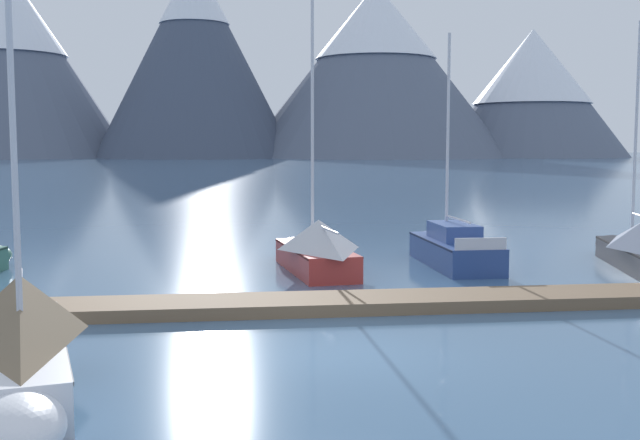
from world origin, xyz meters
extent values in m
plane|color=#426689|center=(0.00, 0.00, 0.00)|extent=(700.00, 700.00, 0.00)
cone|color=slate|center=(-81.01, 225.23, 28.66)|extent=(71.84, 71.84, 57.31)
cone|color=white|center=(-81.01, 225.23, 43.83)|extent=(35.62, 35.62, 27.06)
cone|color=#424C60|center=(-24.48, 217.88, 28.86)|extent=(58.61, 58.61, 57.72)
cone|color=slate|center=(29.52, 224.84, 26.04)|extent=(81.65, 81.65, 52.09)
cone|color=white|center=(29.52, 224.84, 40.92)|extent=(36.94, 36.94, 22.45)
cone|color=slate|center=(78.66, 226.24, 19.70)|extent=(59.24, 59.24, 39.41)
cone|color=white|center=(78.66, 226.24, 27.93)|extent=(36.39, 36.39, 23.05)
cube|color=brown|center=(0.00, 4.00, 0.15)|extent=(26.87, 3.72, 0.30)
cylinder|color=#38383D|center=(0.05, 3.22, 0.12)|extent=(25.69, 2.04, 0.24)
cylinder|color=#38383D|center=(-0.05, 4.78, 0.12)|extent=(25.69, 2.04, 0.24)
cube|color=white|center=(-5.42, -1.67, 0.41)|extent=(2.99, 5.91, 0.81)
ellipsoid|color=white|center=(-4.46, -4.73, 0.41)|extent=(1.62, 2.07, 0.77)
cube|color=slate|center=(-5.42, -1.67, 0.77)|extent=(3.00, 5.82, 0.06)
cylinder|color=silver|center=(-5.21, -2.35, 4.68)|extent=(0.10, 0.10, 7.72)
cylinder|color=silver|center=(-5.74, -0.67, 1.53)|extent=(1.13, 3.38, 0.08)
pyramid|color=#7A664C|center=(-5.55, -1.26, 1.31)|extent=(2.89, 4.89, 0.98)
cube|color=#B2332D|center=(0.07, 9.64, 0.40)|extent=(2.51, 5.15, 0.80)
ellipsoid|color=#B2332D|center=(-0.46, 12.37, 0.40)|extent=(1.68, 2.04, 0.76)
cube|color=#501614|center=(0.07, 9.64, 0.76)|extent=(2.53, 5.07, 0.06)
cylinder|color=silver|center=(-0.01, 10.05, 5.00)|extent=(0.10, 0.10, 8.41)
cylinder|color=silver|center=(0.28, 8.55, 1.50)|extent=(0.66, 3.02, 0.08)
pyramid|color=silver|center=(0.14, 9.27, 1.24)|extent=(2.57, 4.23, 0.89)
cube|color=navy|center=(4.72, 10.55, 0.44)|extent=(2.15, 5.24, 0.87)
ellipsoid|color=navy|center=(4.49, 13.41, 0.44)|extent=(1.62, 1.89, 0.83)
cube|color=#121D39|center=(4.72, 10.55, 0.83)|extent=(2.18, 5.15, 0.06)
cylinder|color=silver|center=(4.64, 11.51, 4.29)|extent=(0.10, 0.10, 6.84)
cylinder|color=silver|center=(4.74, 10.28, 1.58)|extent=(0.28, 2.48, 0.08)
cube|color=#2F4A8A|center=(4.71, 10.68, 1.14)|extent=(1.40, 2.39, 0.53)
cube|color=silver|center=(4.92, 8.08, 1.05)|extent=(1.58, 0.23, 0.36)
cube|color=black|center=(10.55, 9.66, 0.37)|extent=(2.29, 5.77, 0.74)
ellipsoid|color=black|center=(11.05, 12.75, 0.37)|extent=(1.47, 2.03, 0.70)
cube|color=black|center=(10.55, 9.66, 0.70)|extent=(2.31, 5.66, 0.06)
cylinder|color=silver|center=(10.69, 10.52, 4.38)|extent=(0.10, 0.10, 7.28)
camera|label=1|loc=(-1.18, -14.66, 4.02)|focal=43.80mm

